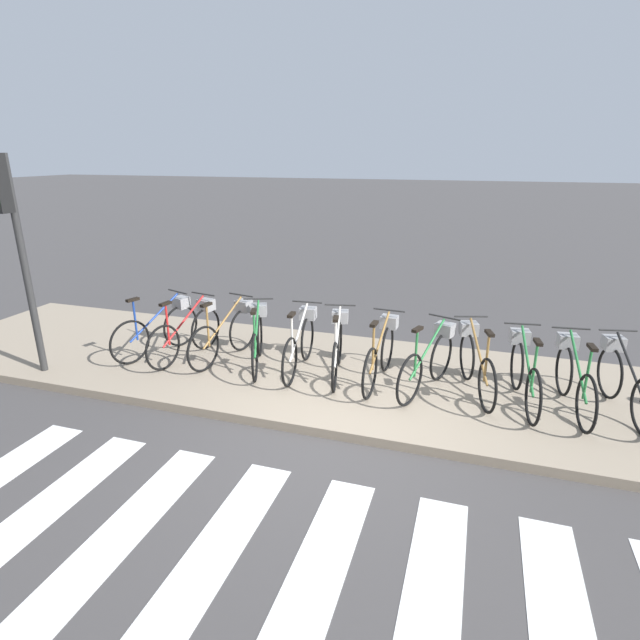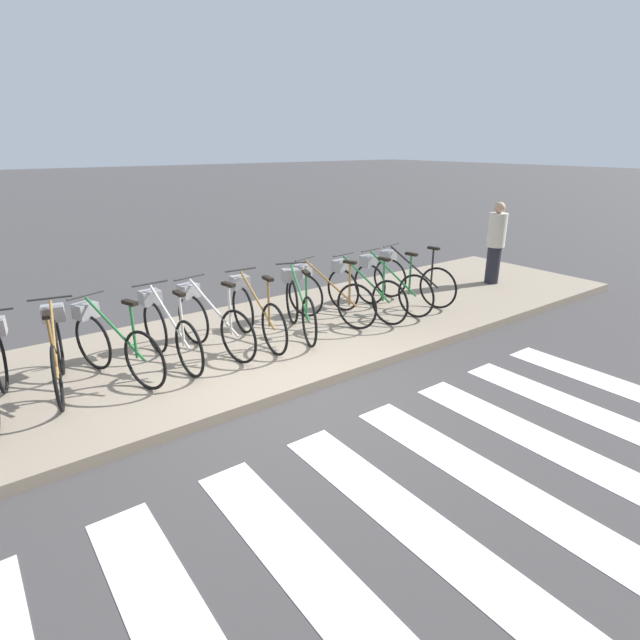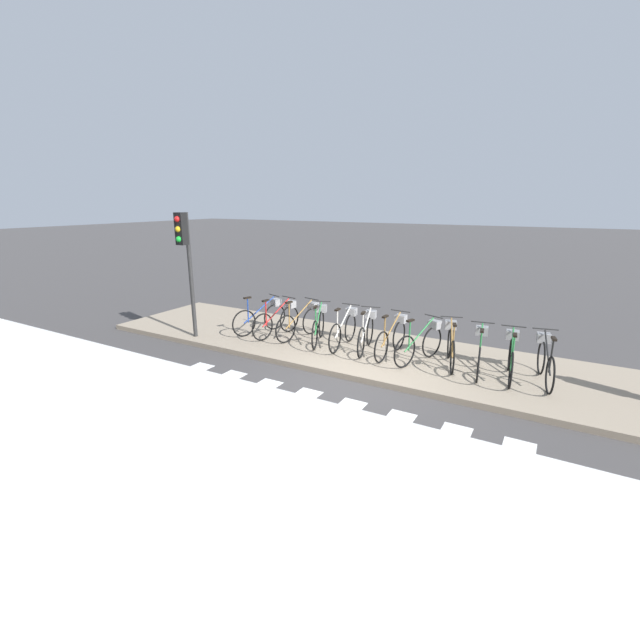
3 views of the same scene
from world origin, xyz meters
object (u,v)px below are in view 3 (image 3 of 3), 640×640
at_px(parked_bicycle_0, 263,316).
at_px(parked_bicycle_8, 451,344).
at_px(parked_bicycle_4, 344,328).
at_px(traffic_light, 185,249).
at_px(parked_bicycle_6, 392,336).
at_px(parked_bicycle_2, 302,320).
at_px(parked_bicycle_5, 367,331).
at_px(parked_bicycle_10, 511,356).
at_px(parked_bicycle_7, 422,342).
at_px(parked_bicycle_3, 319,324).
at_px(parked_bicycle_1, 279,319).
at_px(parked_bicycle_9, 480,351).
at_px(parked_bicycle_11, 545,359).

distance_m(parked_bicycle_0, parked_bicycle_8, 4.83).
bearing_deg(parked_bicycle_4, traffic_light, -160.07).
height_order(parked_bicycle_0, parked_bicycle_6, same).
bearing_deg(parked_bicycle_0, parked_bicycle_2, 6.03).
distance_m(parked_bicycle_5, traffic_light, 4.76).
bearing_deg(traffic_light, parked_bicycle_10, 9.55).
xyz_separation_m(parked_bicycle_7, traffic_light, (-5.53, -1.22, 1.78)).
relative_size(parked_bicycle_3, parked_bicycle_4, 0.95).
bearing_deg(parked_bicycle_1, parked_bicycle_6, 0.75).
height_order(parked_bicycle_2, parked_bicycle_8, same).
xyz_separation_m(parked_bicycle_3, parked_bicycle_7, (2.56, -0.05, 0.00)).
relative_size(parked_bicycle_4, parked_bicycle_9, 1.01).
height_order(parked_bicycle_2, parked_bicycle_6, same).
xyz_separation_m(parked_bicycle_3, parked_bicycle_8, (3.14, 0.08, 0.00)).
distance_m(parked_bicycle_4, parked_bicycle_5, 0.57).
bearing_deg(parked_bicycle_9, parked_bicycle_3, 179.18).
bearing_deg(parked_bicycle_9, parked_bicycle_10, 0.60).
bearing_deg(parked_bicycle_10, parked_bicycle_0, 179.70).
bearing_deg(parked_bicycle_3, parked_bicycle_1, -178.61).
bearing_deg(parked_bicycle_6, parked_bicycle_5, 176.62).
bearing_deg(parked_bicycle_2, parked_bicycle_7, -2.91).
height_order(parked_bicycle_1, parked_bicycle_6, same).
distance_m(parked_bicycle_4, parked_bicycle_7, 1.89).
height_order(parked_bicycle_7, parked_bicycle_8, same).
bearing_deg(parked_bicycle_6, parked_bicycle_0, -179.56).
relative_size(parked_bicycle_0, parked_bicycle_6, 0.95).
relative_size(parked_bicycle_10, parked_bicycle_11, 1.01).
xyz_separation_m(parked_bicycle_6, parked_bicycle_9, (1.87, -0.06, 0.00)).
height_order(parked_bicycle_8, parked_bicycle_10, same).
xyz_separation_m(parked_bicycle_4, traffic_light, (-3.64, -1.32, 1.78)).
distance_m(parked_bicycle_2, parked_bicycle_4, 1.23).
height_order(parked_bicycle_0, parked_bicycle_10, same).
distance_m(parked_bicycle_6, parked_bicycle_10, 2.44).
bearing_deg(parked_bicycle_5, parked_bicycle_2, 178.28).
relative_size(parked_bicycle_5, parked_bicycle_6, 0.99).
distance_m(parked_bicycle_1, parked_bicycle_8, 4.30).
distance_m(parked_bicycle_3, traffic_light, 3.69).
height_order(parked_bicycle_4, parked_bicycle_10, same).
relative_size(parked_bicycle_5, parked_bicycle_10, 0.99).
distance_m(parked_bicycle_10, parked_bicycle_11, 0.60).
relative_size(parked_bicycle_2, parked_bicycle_9, 0.99).
xyz_separation_m(parked_bicycle_3, parked_bicycle_11, (4.91, 0.05, 0.00)).
height_order(parked_bicycle_1, parked_bicycle_10, same).
bearing_deg(parked_bicycle_10, parked_bicycle_3, 179.37).
xyz_separation_m(parked_bicycle_2, parked_bicycle_6, (2.44, -0.09, 0.00)).
bearing_deg(parked_bicycle_7, parked_bicycle_1, 179.59).
relative_size(parked_bicycle_1, parked_bicycle_5, 1.00).
distance_m(parked_bicycle_6, traffic_light, 5.32).
xyz_separation_m(parked_bicycle_7, parked_bicycle_10, (1.76, 0.01, 0.00)).
relative_size(parked_bicycle_2, parked_bicycle_7, 1.04).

